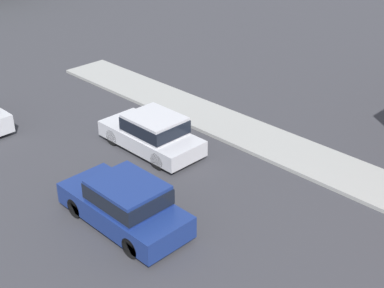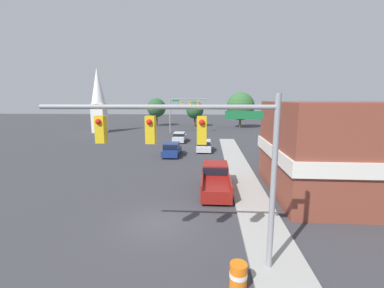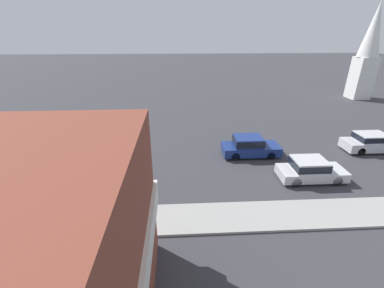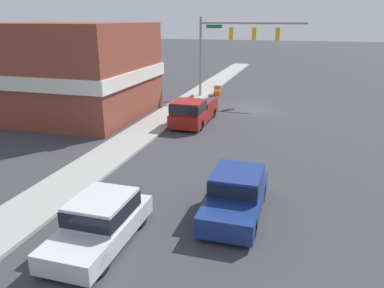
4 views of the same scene
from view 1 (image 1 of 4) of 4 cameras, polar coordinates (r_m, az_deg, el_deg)
The scene contains 2 objects.
car_lead at distance 16.57m, azimuth -7.12°, elevation -6.25°, with size 1.89×4.50×1.61m.
car_oncoming at distance 20.74m, azimuth -4.22°, elevation 1.28°, with size 1.87×4.35×1.51m.
Camera 1 is at (-9.90, 6.09, 10.12)m, focal length 50.00 mm.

